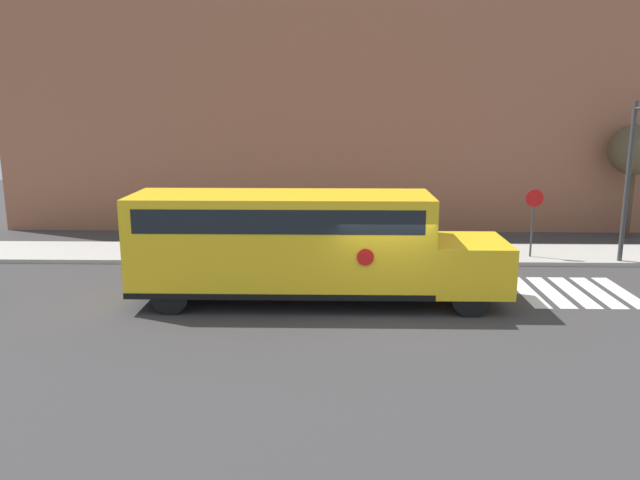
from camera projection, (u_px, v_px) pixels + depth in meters
The scene contains 7 objects.
ground_plane at pixel (384, 312), 16.86m from camera, with size 60.00×60.00×0.00m, color #3A3838.
sidewalk_strip at pixel (370, 254), 23.19m from camera, with size 44.00×3.00×0.15m.
building_backdrop at pixel (364, 104), 28.38m from camera, with size 32.00×4.00×11.08m.
crosswalk_stripes at pixel (574, 292), 18.68m from camera, with size 3.30×3.20×0.01m.
school_bus at pixel (300, 242), 17.36m from camera, with size 10.35×2.57×3.09m.
stop_sign at pixel (533, 215), 22.11m from camera, with size 0.62×0.10×2.58m.
tree_near_sidewalk at pixel (634, 151), 25.55m from camera, with size 2.06×2.06×4.71m.
Camera 1 is at (-1.37, -16.09, 5.49)m, focal length 35.00 mm.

